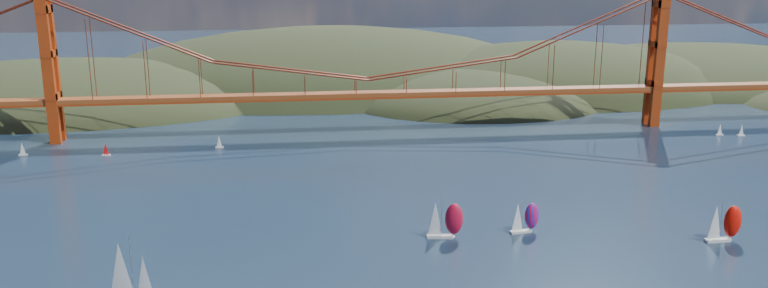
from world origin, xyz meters
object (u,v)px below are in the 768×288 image
Objects in this scene: racer_0 at (444,220)px; racer_1 at (724,223)px; sloop_navy at (128,276)px; racer_rwb at (524,217)px.

racer_1 is at bearing -0.52° from racer_0.
racer_1 is at bearing 18.50° from sloop_navy.
racer_0 is (71.91, 29.82, -1.94)m from sloop_navy.
racer_1 is 1.18× the size of racer_rwb.
sloop_navy is 77.87m from racer_0.
racer_1 reaches higher than racer_0.
sloop_navy is at bearing -170.50° from racer_rwb.
racer_rwb is (-47.92, 11.99, -0.78)m from racer_1.
racer_rwb is at bearing 29.20° from sloop_navy.
racer_0 is at bearing 174.23° from racer_rwb.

